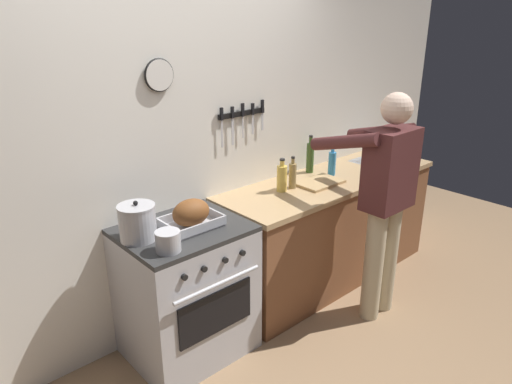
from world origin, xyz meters
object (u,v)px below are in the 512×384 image
Objects in this scene: stock_pot at (137,222)px; cutting_board at (319,183)px; stove at (187,291)px; saucepan at (168,241)px; roasting_pan at (191,215)px; bottle_cooking_oil at (282,178)px; person_cook at (385,194)px; bottle_dish_soap at (332,163)px; bottle_vinegar at (293,175)px; bottle_olive_oil at (310,157)px.

stock_pot is 1.51m from cutting_board.
saucepan is at bearing -138.59° from stove.
stock_pot is at bearing 168.57° from roasting_pan.
person_cook is at bearing -57.88° from bottle_cooking_oil.
stock_pot is at bearing -179.97° from bottle_dish_soap.
cutting_board is at bearing -0.55° from roasting_pan.
roasting_pan is 0.98× the size of cutting_board.
cutting_board is 1.47× the size of bottle_vinegar.
bottle_olive_oil is (0.38, 0.17, 0.03)m from bottle_vinegar.
stock_pot is at bearing -179.96° from bottle_vinegar.
bottle_cooking_oil reaches higher than saucepan.
stove is 0.53m from roasting_pan.
cutting_board is at bearing -14.33° from bottle_cooking_oil.
bottle_cooking_oil is (-0.33, 0.08, 0.09)m from cutting_board.
bottle_cooking_oil is at bearing 165.67° from cutting_board.
stove is 1.06m from bottle_cooking_oil.
stove is at bearing 158.37° from roasting_pan.
cutting_board is at bearing -1.49° from stove.
bottle_vinegar reaches higher than stove.
bottle_dish_soap reaches higher than stock_pot.
person_cook is 6.74× the size of bottle_dish_soap.
bottle_vinegar is at bearing 11.12° from saucepan.
saucepan is 0.57× the size of bottle_dish_soap.
bottle_vinegar is 0.42m from bottle_olive_oil.
saucepan is at bearing 72.54° from person_cook.
bottle_dish_soap reaches higher than stove.
roasting_pan is at bearing -170.12° from bottle_olive_oil.
stove is 3.66× the size of bottle_dish_soap.
bottle_dish_soap is 0.79× the size of bottle_olive_oil.
saucepan is 0.39× the size of cutting_board.
person_cook is 0.74m from bottle_cooking_oil.
saucepan is at bearing -173.55° from cutting_board.
saucepan is 0.45× the size of bottle_olive_oil.
bottle_olive_oil is at bearing 5.75° from stock_pot.
stove is at bearing 62.62° from person_cook.
stock_pot is at bearing -174.25° from bottle_olive_oil.
person_cook is 0.65m from bottle_dish_soap.
cutting_board is (1.24, -0.03, 0.46)m from stove.
saucepan is at bearing -147.42° from roasting_pan.
person_cook reaches higher than cutting_board.
roasting_pan is 0.33m from stock_pot.
roasting_pan is at bearing 32.58° from saucepan.
person_cook is 4.61× the size of cutting_board.
bottle_cooking_oil is at bearing 3.28° from stove.
stock_pot reaches higher than roasting_pan.
cutting_board is at bearing 3.12° from person_cook.
stove is 1.58m from bottle_dish_soap.
person_cook is 6.76× the size of bottle_vinegar.
stove is at bearing -177.40° from bottle_vinegar.
stove is at bearing -176.72° from bottle_cooking_oil.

